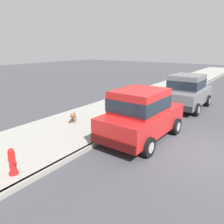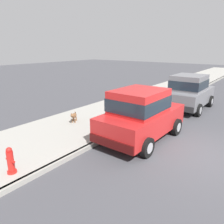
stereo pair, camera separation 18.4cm
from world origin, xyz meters
name	(u,v)px [view 1 (the left image)]	position (x,y,z in m)	size (l,w,h in m)	color
ground_plane	(203,154)	(0.00, 0.00, 0.00)	(80.00, 80.00, 0.00)	#424247
curb	(120,130)	(-3.20, 0.00, 0.07)	(0.16, 64.00, 0.14)	gray
sidewalk	(87,122)	(-5.00, 0.00, 0.07)	(3.60, 64.00, 0.14)	#99968E
car_red_hatchback	(141,114)	(-2.21, -0.13, 0.98)	(2.02, 3.84, 1.88)	red
car_grey_hatchback	(187,91)	(-2.17, 5.05, 0.98)	(1.97, 3.80, 1.88)	slate
dog_brown	(73,116)	(-5.28, -0.55, 0.43)	(0.48, 0.65, 0.49)	brown
fire_hydrant	(12,162)	(-3.65, -4.31, 0.48)	(0.34, 0.24, 0.72)	red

